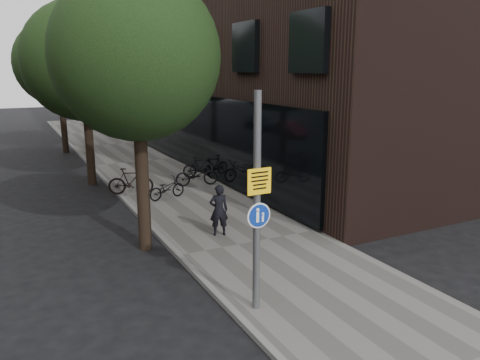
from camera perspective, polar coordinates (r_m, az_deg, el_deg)
ground at (r=10.98m, az=9.03°, el=-13.76°), size 120.00×120.00×0.00m
sidewalk at (r=19.49m, az=-7.76°, el=-1.34°), size 4.50×60.00×0.12m
curb_edge at (r=18.90m, az=-14.21°, el=-2.08°), size 0.15×60.00×0.13m
building_right_dark_brick at (r=33.36m, az=-1.30°, el=20.34°), size 12.00×40.00×18.00m
street_tree_near at (r=12.92m, az=-12.34°, el=13.67°), size 4.40×4.40×7.50m
street_tree_mid at (r=21.24m, az=-18.40°, el=13.11°), size 5.00×5.00×7.80m
street_tree_far at (r=30.16m, az=-21.14°, el=12.80°), size 5.00×5.00×7.80m
signpost at (r=9.27m, az=2.06°, el=-2.91°), size 0.52×0.15×4.48m
pedestrian at (r=13.91m, az=-2.60°, el=-3.69°), size 0.64×0.49×1.55m
parked_bike_facade_near at (r=19.96m, az=-5.29°, el=0.68°), size 1.91×0.93×0.96m
parked_bike_facade_far at (r=21.46m, az=-4.85°, el=1.59°), size 1.67×0.84×0.97m
parked_bike_curb_near at (r=18.08m, az=-8.91°, el=-1.00°), size 1.65×0.97×0.82m
parked_bike_curb_far at (r=18.98m, az=-13.18°, el=-0.14°), size 1.83×1.06×1.06m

